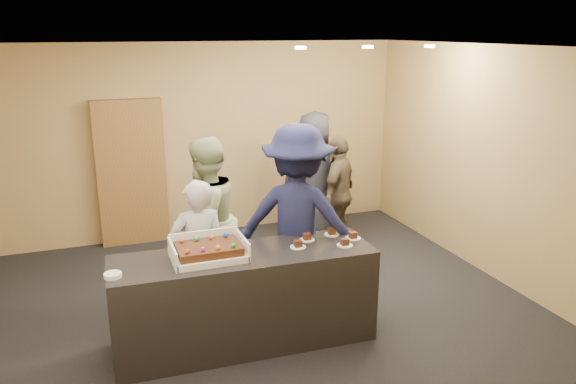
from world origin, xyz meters
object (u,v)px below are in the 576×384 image
object	(u,v)px
sheet_cake	(208,249)
person_server_grey	(199,255)
person_sage_man	(205,221)
person_brown_extra	(339,193)
cake_box	(208,253)
storage_cabinet	(131,173)
serving_counter	(245,299)
person_dark_suit	(314,178)
person_navy_man	(298,221)
plate_stack	(113,275)

from	to	relation	value
sheet_cake	person_server_grey	world-z (taller)	person_server_grey
person_server_grey	person_sage_man	bearing A→B (deg)	-110.32
person_server_grey	sheet_cake	bearing A→B (deg)	89.16
sheet_cake	person_brown_extra	bearing A→B (deg)	40.82
cake_box	person_sage_man	xyz separation A→B (m)	(0.19, 1.01, -0.05)
storage_cabinet	person_brown_extra	bearing A→B (deg)	-25.07
serving_counter	person_dark_suit	world-z (taller)	person_dark_suit
person_navy_man	person_dark_suit	world-z (taller)	person_navy_man
cake_box	plate_stack	world-z (taller)	cake_box
person_sage_man	plate_stack	bearing A→B (deg)	10.27
person_dark_suit	sheet_cake	bearing A→B (deg)	70.51
cake_box	plate_stack	bearing A→B (deg)	-170.89
sheet_cake	person_dark_suit	bearing A→B (deg)	48.69
cake_box	person_dark_suit	size ratio (longest dim) A/B	0.36
storage_cabinet	person_brown_extra	size ratio (longest dim) A/B	1.28
serving_counter	storage_cabinet	world-z (taller)	storage_cabinet
plate_stack	storage_cabinet	bearing A→B (deg)	82.02
person_sage_man	person_navy_man	xyz separation A→B (m)	(0.83, -0.58, 0.09)
cake_box	person_brown_extra	size ratio (longest dim) A/B	0.42
person_brown_extra	person_dark_suit	distance (m)	0.44
person_brown_extra	person_dark_suit	world-z (taller)	person_dark_suit
person_sage_man	person_brown_extra	distance (m)	2.12
person_server_grey	person_navy_man	world-z (taller)	person_navy_man
person_server_grey	person_sage_man	size ratio (longest dim) A/B	0.84
storage_cabinet	serving_counter	bearing A→B (deg)	-76.95
person_sage_man	person_dark_suit	world-z (taller)	person_dark_suit
person_server_grey	person_brown_extra	size ratio (longest dim) A/B	0.98
person_dark_suit	cake_box	bearing A→B (deg)	70.20
person_sage_man	person_navy_man	distance (m)	1.02
person_sage_man	person_dark_suit	bearing A→B (deg)	175.97
person_brown_extra	person_dark_suit	size ratio (longest dim) A/B	0.85
sheet_cake	person_sage_man	size ratio (longest dim) A/B	0.31
plate_stack	person_navy_man	bearing A→B (deg)	16.82
plate_stack	person_sage_man	distance (m)	1.53
person_sage_man	person_navy_man	world-z (taller)	person_navy_man
serving_counter	storage_cabinet	bearing A→B (deg)	105.28
serving_counter	person_sage_man	world-z (taller)	person_sage_man
serving_counter	person_brown_extra	distance (m)	2.62
person_sage_man	person_brown_extra	bearing A→B (deg)	164.76
serving_counter	person_dark_suit	xyz separation A→B (m)	(1.63, 2.22, 0.46)
person_brown_extra	person_sage_man	bearing A→B (deg)	-22.25
person_server_grey	person_dark_suit	world-z (taller)	person_dark_suit
serving_counter	person_navy_man	bearing A→B (deg)	34.89
storage_cabinet	person_brown_extra	distance (m)	2.80
serving_counter	person_brown_extra	xyz separation A→B (m)	(1.83, 1.85, 0.33)
sheet_cake	person_brown_extra	world-z (taller)	person_brown_extra
person_server_grey	person_dark_suit	size ratio (longest dim) A/B	0.83
serving_counter	sheet_cake	bearing A→B (deg)	-177.77
person_brown_extra	plate_stack	bearing A→B (deg)	-11.60
plate_stack	person_dark_suit	distance (m)	3.62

